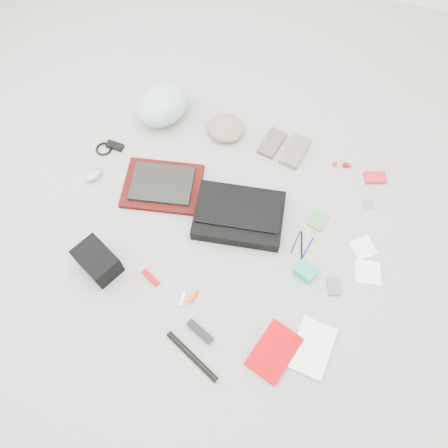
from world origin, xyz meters
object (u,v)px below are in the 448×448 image
(messenger_bag, at_px, (239,215))
(book_red, at_px, (274,352))
(accordion_wallet, at_px, (305,271))
(laptop, at_px, (162,184))
(camera_bag, at_px, (98,261))
(bike_helmet, at_px, (163,104))

(messenger_bag, relative_size, book_red, 1.82)
(book_red, xyz_separation_m, accordion_wallet, (0.03, 0.40, 0.01))
(laptop, height_order, camera_bag, camera_bag)
(camera_bag, relative_size, book_red, 0.83)
(camera_bag, height_order, accordion_wallet, camera_bag)
(camera_bag, height_order, book_red, camera_bag)
(camera_bag, bearing_deg, laptop, 103.12)
(bike_helmet, xyz_separation_m, accordion_wallet, (1.00, -0.65, -0.07))
(laptop, height_order, book_red, laptop)
(bike_helmet, bearing_deg, book_red, -26.22)
(laptop, bearing_deg, accordion_wallet, -27.06)
(messenger_bag, xyz_separation_m, book_red, (0.36, -0.56, -0.02))
(messenger_bag, distance_m, camera_bag, 0.71)
(messenger_bag, height_order, accordion_wallet, messenger_bag)
(messenger_bag, xyz_separation_m, accordion_wallet, (0.39, -0.17, -0.01))
(accordion_wallet, bearing_deg, laptop, -173.47)
(camera_bag, bearing_deg, bike_helmet, 119.40)
(book_red, bearing_deg, laptop, 158.33)
(messenger_bag, relative_size, laptop, 1.39)
(laptop, xyz_separation_m, camera_bag, (-0.10, -0.50, 0.03))
(book_red, bearing_deg, camera_bag, -170.71)
(messenger_bag, xyz_separation_m, laptop, (-0.43, 0.04, 0.00))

